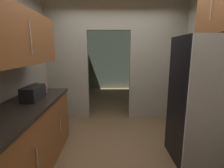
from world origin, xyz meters
The scene contains 8 objects.
ground centered at (0.00, 0.00, 0.00)m, with size 20.00×20.00×0.00m, color brown.
kitchen_partition centered at (0.05, 1.49, 1.48)m, with size 3.15×0.12×2.76m.
adjoining_room_shell centered at (0.00, 3.69, 1.38)m, with size 3.15×3.38×2.76m.
refrigerator centered at (1.18, -0.15, 0.90)m, with size 0.76×0.72×1.81m.
lower_cabinet_run centered at (-1.25, -0.37, 0.47)m, with size 0.66×1.96×0.93m.
upper_cabinet_counterside centered at (-1.25, -0.37, 1.77)m, with size 0.36×1.77×0.66m.
boombox centered at (-1.22, -0.11, 1.03)m, with size 0.21×0.42×0.22m.
book_stack centered at (-1.24, 0.27, 0.98)m, with size 0.15×0.16×0.10m.
Camera 1 is at (-0.14, -2.42, 1.61)m, focal length 26.93 mm.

